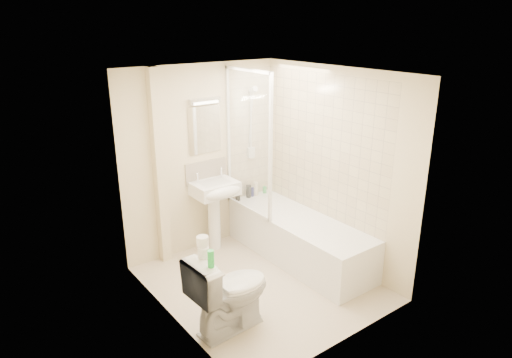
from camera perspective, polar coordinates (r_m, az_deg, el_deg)
floor at (r=5.41m, az=0.63°, el=-12.94°), size 2.50×2.50×0.00m
wall_back at (r=5.87m, az=-6.77°, el=2.45°), size 2.20×0.02×2.40m
wall_left at (r=4.34m, az=-10.93°, el=-3.94°), size 0.02×2.50×2.40m
wall_right at (r=5.58m, az=9.68°, el=1.42°), size 0.02×2.50×2.40m
ceiling at (r=4.60m, az=0.75°, el=13.22°), size 2.20×2.50×0.02m
tile_back at (r=6.19m, az=-0.78°, el=5.65°), size 0.70×0.01×1.75m
tile_right at (r=5.64m, az=8.26°, el=4.08°), size 0.01×2.10×1.75m
pipe_boxing at (r=5.55m, az=-11.98°, el=1.16°), size 0.12×0.12×2.40m
splashback at (r=5.93m, az=-6.24°, el=0.95°), size 0.60×0.02×0.30m
mirror at (r=5.78m, az=-6.43°, el=6.12°), size 0.46×0.01×0.60m
strip_light at (r=5.69m, az=-6.45°, el=9.71°), size 0.42×0.07×0.07m
bathtub at (r=5.83m, az=5.35°, el=-7.27°), size 0.70×2.10×0.55m
shower_screen at (r=5.64m, az=-1.02°, el=4.54°), size 0.04×0.92×1.80m
shower_fixture at (r=6.13m, az=-0.55°, el=6.66°), size 0.10×0.16×0.99m
pedestal_sink at (r=5.85m, az=-5.00°, el=-2.20°), size 0.55×0.50×1.07m
bottle_black_a at (r=6.22m, az=-2.29°, el=-1.85°), size 0.07×0.07×0.19m
bottle_black_b at (r=6.32m, az=-0.94°, el=-1.55°), size 0.07×0.07×0.18m
bottle_blue at (r=6.37m, az=-0.45°, el=-1.61°), size 0.04×0.04×0.13m
bottle_cream at (r=6.39m, az=-0.03°, el=-1.23°), size 0.06×0.06×0.19m
bottle_green at (r=6.49m, az=1.10°, el=-1.35°), size 0.06×0.06×0.09m
toilet at (r=4.53m, az=-3.28°, el=-13.79°), size 0.56×0.87×0.83m
toilet_roll_lower at (r=4.24m, az=-6.58°, el=-9.08°), size 0.11×0.11×0.10m
toilet_roll_upper at (r=4.22m, az=-6.70°, el=-7.73°), size 0.11×0.11×0.09m
green_bottle at (r=4.06m, az=-5.67°, el=-9.89°), size 0.06×0.06×0.16m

